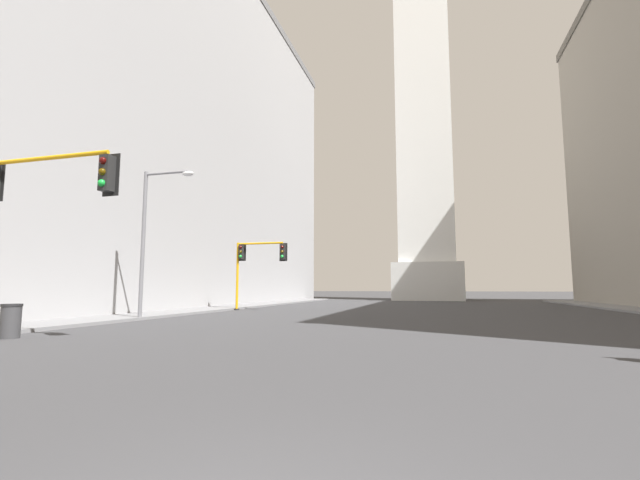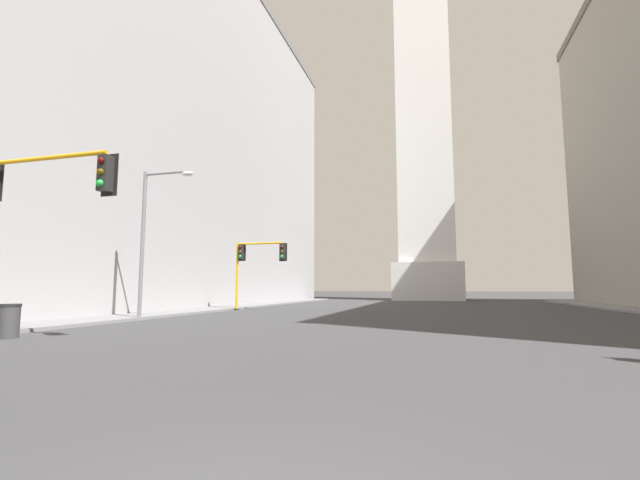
# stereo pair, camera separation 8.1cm
# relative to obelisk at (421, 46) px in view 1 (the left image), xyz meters

# --- Properties ---
(sidewalk_left) EXTENTS (5.00, 68.29, 0.15)m
(sidewalk_left) POSITION_rel_obelisk_xyz_m (-15.76, -36.42, -35.89)
(sidewalk_left) COLOR slate
(sidewalk_left) RESTS_ON ground_plane
(building_left) EXTENTS (18.63, 55.49, 33.55)m
(building_left) POSITION_rel_obelisk_xyz_m (-25.66, -25.68, -19.18)
(building_left) COLOR #9E9EA0
(building_left) RESTS_ON ground_plane
(obelisk) EXTENTS (8.93, 8.93, 74.39)m
(obelisk) POSITION_rel_obelisk_xyz_m (0.00, 0.00, 0.00)
(obelisk) COLOR silver
(obelisk) RESTS_ON ground_plane
(traffic_light_mid_left) EXTENTS (4.04, 0.52, 4.99)m
(traffic_light_mid_left) POSITION_rel_obelisk_xyz_m (-11.79, -30.15, -32.20)
(traffic_light_mid_left) COLOR orange
(traffic_light_mid_left) RESTS_ON ground_plane
(traffic_light_near_left) EXTENTS (5.35, 0.50, 5.85)m
(traffic_light_near_left) POSITION_rel_obelisk_xyz_m (-11.49, -48.74, -31.49)
(traffic_light_near_left) COLOR orange
(traffic_light_near_left) RESTS_ON ground_plane
(street_lamp) EXTENTS (2.92, 0.36, 7.72)m
(street_lamp) POSITION_rel_obelisk_xyz_m (-13.03, -40.37, -31.18)
(street_lamp) COLOR slate
(street_lamp) RESTS_ON ground_plane
(trash_bin) EXTENTS (0.62, 0.62, 1.11)m
(trash_bin) POSITION_rel_obelisk_xyz_m (-12.30, -48.23, -35.40)
(trash_bin) COLOR #38383A
(trash_bin) RESTS_ON ground_plane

